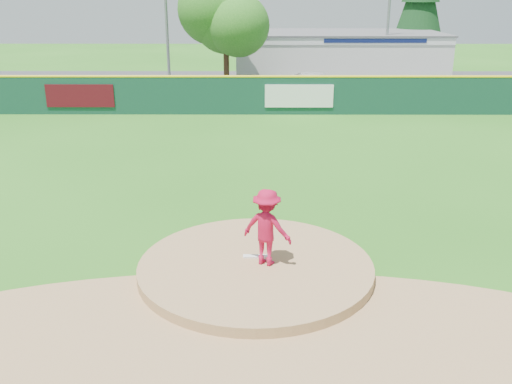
{
  "coord_description": "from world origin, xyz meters",
  "views": [
    {
      "loc": [
        0.06,
        -12.01,
        6.29
      ],
      "look_at": [
        0.0,
        2.0,
        1.3
      ],
      "focal_mm": 40.0,
      "sensor_mm": 36.0,
      "label": 1
    }
  ],
  "objects_px": {
    "pitcher": "(267,227)",
    "pool_building_grp": "(337,54)",
    "light_pole_right": "(390,1)",
    "deciduous_tree": "(226,19)",
    "van": "(320,84)"
  },
  "relations": [
    {
      "from": "van",
      "to": "deciduous_tree",
      "type": "distance_m",
      "value": 7.18
    },
    {
      "from": "deciduous_tree",
      "to": "light_pole_right",
      "type": "bearing_deg",
      "value": 19.98
    },
    {
      "from": "deciduous_tree",
      "to": "light_pole_right",
      "type": "height_order",
      "value": "light_pole_right"
    },
    {
      "from": "pitcher",
      "to": "light_pole_right",
      "type": "height_order",
      "value": "light_pole_right"
    },
    {
      "from": "van",
      "to": "pool_building_grp",
      "type": "xyz_separation_m",
      "value": [
        2.13,
        8.61,
        0.91
      ]
    },
    {
      "from": "pool_building_grp",
      "to": "pitcher",
      "type": "bearing_deg",
      "value": -100.17
    },
    {
      "from": "pool_building_grp",
      "to": "light_pole_right",
      "type": "xyz_separation_m",
      "value": [
        3.0,
        -2.99,
        3.88
      ]
    },
    {
      "from": "pitcher",
      "to": "light_pole_right",
      "type": "xyz_separation_m",
      "value": [
        8.74,
        29.01,
        4.38
      ]
    },
    {
      "from": "pitcher",
      "to": "deciduous_tree",
      "type": "relative_size",
      "value": 0.25
    },
    {
      "from": "pitcher",
      "to": "van",
      "type": "xyz_separation_m",
      "value": [
        3.61,
        23.39,
        -0.4
      ]
    },
    {
      "from": "deciduous_tree",
      "to": "light_pole_right",
      "type": "xyz_separation_m",
      "value": [
        11.0,
        4.0,
        0.99
      ]
    },
    {
      "from": "pool_building_grp",
      "to": "deciduous_tree",
      "type": "bearing_deg",
      "value": -138.84
    },
    {
      "from": "pool_building_grp",
      "to": "light_pole_right",
      "type": "relative_size",
      "value": 1.52
    },
    {
      "from": "pitcher",
      "to": "pool_building_grp",
      "type": "bearing_deg",
      "value": -75.77
    },
    {
      "from": "light_pole_right",
      "to": "van",
      "type": "bearing_deg",
      "value": -132.39
    }
  ]
}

